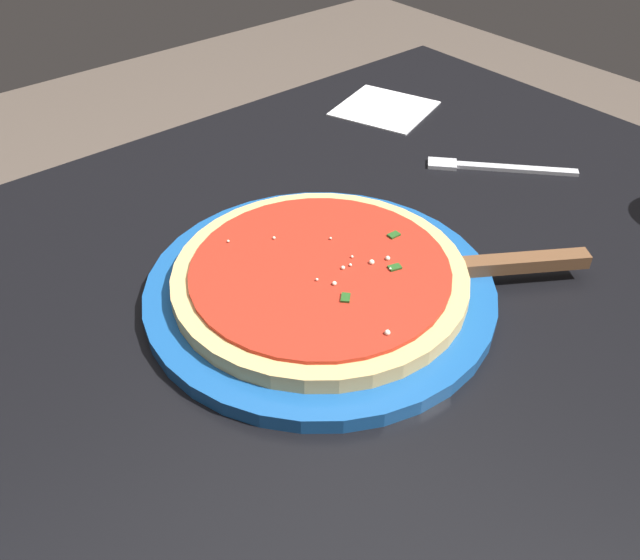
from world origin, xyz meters
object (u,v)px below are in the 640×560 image
Objects in this scene: serving_plate at (320,290)px; fork at (492,167)px; pizza at (320,276)px; napkin_folded_right at (384,108)px; pizza_server at (484,267)px.

serving_plate is 0.33m from fork.
fork is (0.33, 0.05, -0.01)m from serving_plate.
pizza is 2.24× the size of napkin_folded_right.
serving_plate is at bearing 131.78° from pizza.
fork is (0.33, 0.05, -0.02)m from pizza.
pizza is at bearing -142.44° from napkin_folded_right.
pizza_server is (0.14, -0.09, -0.00)m from pizza.
fork is at bearing 8.99° from serving_plate.
pizza is at bearing -48.22° from serving_plate.
serving_plate reaches higher than fork.
pizza_server is at bearing -32.94° from pizza.
serving_plate is 0.16m from pizza_server.
pizza reaches higher than pizza_server.
serving_plate is at bearing -171.01° from fork.
napkin_folded_right is (0.35, 0.27, -0.01)m from serving_plate.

